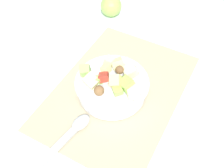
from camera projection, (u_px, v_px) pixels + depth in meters
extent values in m
plane|color=silver|center=(118.00, 91.00, 0.82)|extent=(2.40, 2.40, 0.00)
cube|color=tan|center=(118.00, 91.00, 0.82)|extent=(0.48, 0.34, 0.01)
cylinder|color=white|center=(112.00, 87.00, 0.79)|extent=(0.19, 0.19, 0.05)
torus|color=white|center=(112.00, 82.00, 0.77)|extent=(0.21, 0.21, 0.02)
cube|color=beige|center=(106.00, 69.00, 0.75)|extent=(0.03, 0.03, 0.03)
cube|color=#A3CC6B|center=(86.00, 72.00, 0.78)|extent=(0.05, 0.04, 0.04)
cube|color=beige|center=(118.00, 63.00, 0.78)|extent=(0.04, 0.05, 0.04)
cube|color=#BC3828|center=(104.00, 77.00, 0.74)|extent=(0.04, 0.04, 0.03)
cube|color=beige|center=(125.00, 64.00, 0.79)|extent=(0.03, 0.04, 0.03)
cube|color=beige|center=(131.00, 71.00, 0.76)|extent=(0.05, 0.05, 0.04)
cube|color=beige|center=(91.00, 81.00, 0.75)|extent=(0.05, 0.05, 0.05)
cube|color=beige|center=(109.00, 62.00, 0.78)|extent=(0.03, 0.03, 0.03)
cube|color=#E5D684|center=(115.00, 81.00, 0.72)|extent=(0.04, 0.04, 0.04)
cube|color=#9EC656|center=(118.00, 91.00, 0.72)|extent=(0.03, 0.03, 0.02)
sphere|color=brown|center=(99.00, 91.00, 0.72)|extent=(0.05, 0.04, 0.04)
sphere|color=brown|center=(120.00, 70.00, 0.76)|extent=(0.04, 0.04, 0.04)
cube|color=#9EC656|center=(126.00, 84.00, 0.73)|extent=(0.05, 0.05, 0.03)
cube|color=beige|center=(134.00, 92.00, 0.73)|extent=(0.05, 0.05, 0.03)
cube|color=#93C160|center=(99.00, 80.00, 0.74)|extent=(0.02, 0.03, 0.03)
ellipsoid|color=#B7B7BC|center=(81.00, 122.00, 0.73)|extent=(0.06, 0.04, 0.01)
cube|color=#B7B7BC|center=(51.00, 153.00, 0.68)|extent=(0.18, 0.05, 0.01)
sphere|color=#9EC656|center=(111.00, 6.00, 1.03)|extent=(0.08, 0.08, 0.08)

